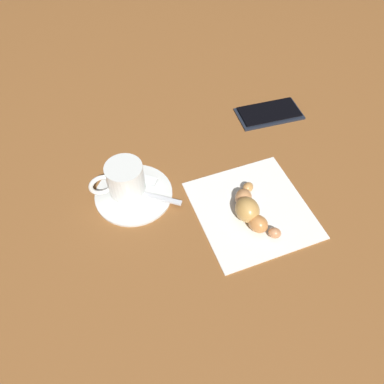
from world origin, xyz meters
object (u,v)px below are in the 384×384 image
(espresso_cup, at_px, (124,179))
(teaspoon, at_px, (135,192))
(cell_phone, at_px, (269,113))
(saucer, at_px, (134,193))
(sugar_packet, at_px, (140,178))
(napkin, at_px, (252,209))
(croissant, at_px, (250,210))

(espresso_cup, relative_size, teaspoon, 0.78)
(espresso_cup, bearing_deg, cell_phone, -152.75)
(saucer, distance_m, sugar_packet, 0.03)
(saucer, distance_m, espresso_cup, 0.04)
(teaspoon, xyz_separation_m, napkin, (-0.20, 0.06, -0.01))
(espresso_cup, distance_m, cell_phone, 0.35)
(cell_phone, bearing_deg, sugar_packet, 26.55)
(sugar_packet, bearing_deg, napkin, -178.28)
(saucer, xyz_separation_m, napkin, (-0.20, 0.07, -0.00))
(saucer, relative_size, sugar_packet, 2.20)
(croissant, relative_size, cell_phone, 0.88)
(teaspoon, bearing_deg, espresso_cup, -36.51)
(napkin, bearing_deg, croissant, 54.38)
(saucer, distance_m, cell_phone, 0.34)
(saucer, xyz_separation_m, croissant, (-0.19, 0.08, 0.02))
(saucer, relative_size, napkin, 0.71)
(teaspoon, distance_m, sugar_packet, 0.03)
(napkin, relative_size, croissant, 1.56)
(espresso_cup, height_order, teaspoon, espresso_cup)
(saucer, xyz_separation_m, cell_phone, (-0.30, -0.17, -0.00))
(espresso_cup, xyz_separation_m, sugar_packet, (-0.03, -0.02, -0.03))
(croissant, height_order, cell_phone, croissant)
(napkin, bearing_deg, cell_phone, -113.11)
(espresso_cup, height_order, napkin, espresso_cup)
(saucer, height_order, napkin, saucer)
(croissant, bearing_deg, espresso_cup, -23.84)
(saucer, relative_size, espresso_cup, 1.44)
(saucer, bearing_deg, croissant, 156.93)
(teaspoon, xyz_separation_m, croissant, (-0.19, 0.08, 0.01))
(saucer, bearing_deg, espresso_cup, -34.56)
(napkin, bearing_deg, teaspoon, -18.24)
(saucer, distance_m, croissant, 0.21)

